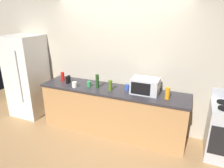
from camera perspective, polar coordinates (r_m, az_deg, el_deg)
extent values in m
plane|color=#A87F51|center=(3.93, -2.32, -15.72)|extent=(8.00, 8.00, 0.00)
cube|color=#B2A893|center=(4.05, 2.23, 6.50)|extent=(6.40, 0.10, 2.70)
cube|color=#B27F4C|center=(4.02, 0.00, -7.66)|extent=(2.80, 0.60, 0.86)
cube|color=#2D2B30|center=(3.83, 0.00, -1.69)|extent=(2.84, 0.64, 0.04)
cube|color=white|center=(4.94, -22.56, 2.03)|extent=(0.72, 0.70, 1.80)
cylinder|color=silver|center=(4.57, -24.65, 1.67)|extent=(0.02, 0.02, 1.10)
cylinder|color=black|center=(3.49, 28.94, -6.01)|extent=(0.18, 0.18, 0.02)
cylinder|color=black|center=(3.71, 28.62, -4.48)|extent=(0.18, 0.18, 0.02)
cube|color=#B7BABF|center=(3.65, 9.26, -0.50)|extent=(0.48, 0.34, 0.27)
cube|color=black|center=(3.50, 7.95, -1.34)|extent=(0.34, 0.01, 0.21)
cube|color=black|center=(4.21, -12.18, 1.24)|extent=(0.06, 0.11, 0.15)
cylinder|color=red|center=(4.36, -13.64, 2.05)|extent=(0.07, 0.07, 0.19)
cylinder|color=#1E3F19|center=(3.85, -4.13, 0.77)|extent=(0.06, 0.06, 0.26)
cylinder|color=#4C6B19|center=(3.72, -0.47, -0.39)|extent=(0.07, 0.07, 0.20)
cylinder|color=orange|center=(3.49, 15.26, -2.50)|extent=(0.08, 0.08, 0.20)
cylinder|color=#2D8C47|center=(3.94, -6.48, -0.03)|extent=(0.08, 0.08, 0.11)
cylinder|color=white|center=(3.95, -10.45, -0.18)|extent=(0.09, 0.09, 0.11)
cylinder|color=#2D4CB2|center=(3.77, 4.23, -0.90)|extent=(0.08, 0.08, 0.11)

